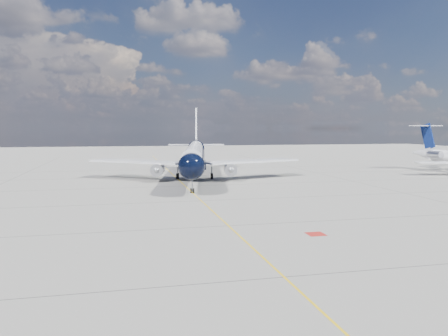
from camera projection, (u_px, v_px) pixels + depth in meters
The scene contains 4 objects.
ground at pixel (181, 182), 76.12m from camera, with size 320.00×320.00×0.00m, color gray.
taxiway_centerline at pixel (185, 186), 71.26m from camera, with size 0.16×160.00×0.01m, color #E0B10B.
red_marking at pixel (316, 234), 38.84m from camera, with size 1.60×1.60×0.01m, color maroon.
main_airliner at pixel (195, 155), 80.96m from camera, with size 39.47×48.58×14.10m.
Camera 1 is at (-9.79, -45.31, 9.39)m, focal length 35.00 mm.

